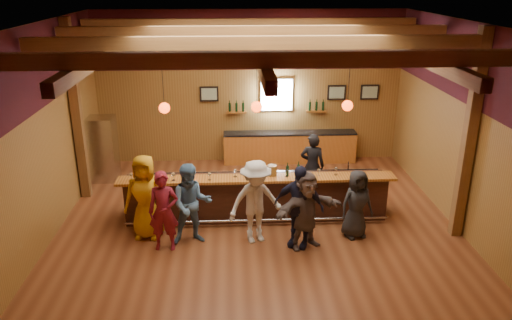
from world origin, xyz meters
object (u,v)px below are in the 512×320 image
at_px(customer_dark, 357,204).
at_px(bottle_a, 287,171).
at_px(ice_bucket, 272,170).
at_px(bar_counter, 257,195).
at_px(customer_denim, 192,204).
at_px(customer_navy, 299,206).
at_px(customer_orange, 145,197).
at_px(back_bar_cabinet, 290,147).
at_px(customer_white, 256,202).
at_px(bartender, 312,166).
at_px(stainless_fridge, 103,149).
at_px(customer_redvest, 164,211).
at_px(customer_brown, 306,210).

relative_size(customer_dark, bottle_a, 4.86).
relative_size(customer_dark, ice_bucket, 6.47).
bearing_deg(bar_counter, bottle_a, -21.79).
bearing_deg(customer_denim, customer_navy, -14.85).
bearing_deg(customer_orange, customer_denim, -9.52).
height_order(customer_navy, ice_bucket, customer_navy).
relative_size(back_bar_cabinet, customer_white, 2.17).
distance_m(customer_denim, bartender, 3.65).
distance_m(customer_orange, customer_white, 2.38).
distance_m(stainless_fridge, customer_denim, 4.53).
bearing_deg(bartender, customer_orange, 39.64).
distance_m(customer_orange, customer_denim, 1.05).
relative_size(bartender, ice_bucket, 7.14).
bearing_deg(customer_orange, customer_navy, -1.69).
relative_size(customer_orange, bottle_a, 5.95).
bearing_deg(customer_white, customer_navy, -31.75).
relative_size(customer_white, customer_navy, 1.02).
height_order(bar_counter, customer_redvest, customer_redvest).
bearing_deg(bottle_a, bar_counter, 158.21).
height_order(back_bar_cabinet, bartender, bartender).
height_order(customer_dark, bottle_a, customer_dark).
relative_size(customer_orange, customer_brown, 1.11).
bearing_deg(customer_orange, customer_white, -0.11).
height_order(customer_redvest, ice_bucket, customer_redvest).
distance_m(customer_brown, bartender, 2.56).
relative_size(stainless_fridge, customer_redvest, 1.05).
xyz_separation_m(back_bar_cabinet, bartender, (0.28, -2.56, 0.37)).
height_order(stainless_fridge, ice_bucket, stainless_fridge).
distance_m(customer_white, customer_brown, 1.07).
height_order(back_bar_cabinet, customer_brown, customer_brown).
height_order(back_bar_cabinet, customer_orange, customer_orange).
height_order(customer_brown, customer_dark, customer_brown).
relative_size(back_bar_cabinet, customer_brown, 2.37).
height_order(customer_brown, ice_bucket, customer_brown).
height_order(customer_navy, customer_dark, customer_navy).
height_order(stainless_fridge, bartender, stainless_fridge).
relative_size(customer_navy, bartender, 1.06).
bearing_deg(ice_bucket, customer_white, -112.62).
distance_m(stainless_fridge, ice_bucket, 5.19).
bearing_deg(customer_dark, ice_bucket, 136.45).
relative_size(bar_counter, customer_redvest, 3.67).
relative_size(stainless_fridge, customer_brown, 1.07).
bearing_deg(customer_orange, customer_brown, -2.17).
height_order(bar_counter, bartender, bartender).
height_order(stainless_fridge, bottle_a, stainless_fridge).
xyz_separation_m(back_bar_cabinet, ice_bucket, (-0.85, -3.79, 0.75)).
xyz_separation_m(customer_orange, customer_denim, (1.00, -0.32, -0.05)).
bearing_deg(customer_denim, stainless_fridge, 117.52).
bearing_deg(customer_brown, customer_orange, 146.85).
xyz_separation_m(back_bar_cabinet, bottle_a, (-0.51, -3.84, 0.76)).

